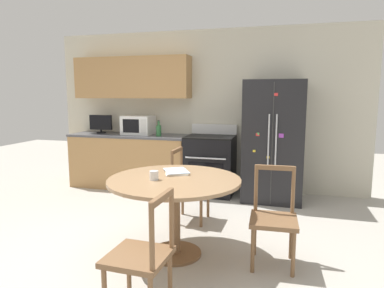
{
  "coord_description": "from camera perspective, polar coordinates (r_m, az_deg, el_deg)",
  "views": [
    {
      "loc": [
        1.31,
        -2.93,
        1.57
      ],
      "look_at": [
        0.19,
        1.15,
        0.95
      ],
      "focal_mm": 32.0,
      "sensor_mm": 36.0,
      "label": 1
    }
  ],
  "objects": [
    {
      "name": "microwave",
      "position": [
        5.8,
        -8.95,
        3.14
      ],
      "size": [
        0.49,
        0.39,
        0.31
      ],
      "color": "white",
      "rests_on": "kitchen_counter"
    },
    {
      "name": "counter_bottle",
      "position": [
        5.51,
        -5.57,
        2.31
      ],
      "size": [
        0.08,
        0.08,
        0.25
      ],
      "color": "#2D6B38",
      "rests_on": "kitchen_counter"
    },
    {
      "name": "refrigerator",
      "position": [
        5.19,
        13.38,
        0.51
      ],
      "size": [
        0.85,
        0.77,
        1.77
      ],
      "color": "black",
      "rests_on": "ground_plane"
    },
    {
      "name": "dining_chair_right",
      "position": [
        3.29,
        13.44,
        -12.03
      ],
      "size": [
        0.44,
        0.44,
        0.9
      ],
      "rotation": [
        0.0,
        0.0,
        3.18
      ],
      "color": "brown",
      "rests_on": "ground_plane"
    },
    {
      "name": "dining_table",
      "position": [
        3.33,
        -2.95,
        -8.05
      ],
      "size": [
        1.28,
        1.28,
        0.77
      ],
      "color": "#997551",
      "rests_on": "ground_plane"
    },
    {
      "name": "dining_chair_near",
      "position": [
        2.56,
        -8.36,
        -18.07
      ],
      "size": [
        0.44,
        0.44,
        0.9
      ],
      "rotation": [
        0.0,
        0.0,
        1.53
      ],
      "color": "brown",
      "rests_on": "ground_plane"
    },
    {
      "name": "mail_stack",
      "position": [
        3.52,
        -2.64,
        -4.6
      ],
      "size": [
        0.34,
        0.37,
        0.02
      ],
      "color": "white",
      "rests_on": "dining_table"
    },
    {
      "name": "oven_range",
      "position": [
        5.42,
        3.06,
        -3.4
      ],
      "size": [
        0.75,
        0.68,
        1.08
      ],
      "color": "black",
      "rests_on": "ground_plane"
    },
    {
      "name": "countertop_tv",
      "position": [
        6.12,
        -14.96,
        3.36
      ],
      "size": [
        0.41,
        0.16,
        0.31
      ],
      "color": "black",
      "rests_on": "kitchen_counter"
    },
    {
      "name": "candle_glass",
      "position": [
        3.24,
        -6.37,
        -5.32
      ],
      "size": [
        0.08,
        0.08,
        0.09
      ],
      "color": "silver",
      "rests_on": "dining_table"
    },
    {
      "name": "ground_plane",
      "position": [
        3.57,
        -8.26,
        -17.83
      ],
      "size": [
        14.0,
        14.0,
        0.0
      ],
      "primitive_type": "plane",
      "color": "#B2ADA3"
    },
    {
      "name": "back_wall",
      "position": [
        5.75,
        -0.98,
        7.01
      ],
      "size": [
        5.2,
        0.44,
        2.6
      ],
      "color": "beige",
      "rests_on": "ground_plane"
    },
    {
      "name": "dining_chair_far",
      "position": [
        4.27,
        -0.49,
        -7.07
      ],
      "size": [
        0.43,
        0.43,
        0.9
      ],
      "rotation": [
        0.0,
        0.0,
        4.69
      ],
      "color": "brown",
      "rests_on": "ground_plane"
    },
    {
      "name": "kitchen_counter",
      "position": [
        5.9,
        -10.2,
        -2.74
      ],
      "size": [
        2.02,
        0.64,
        0.9
      ],
      "color": "#AD7F4C",
      "rests_on": "ground_plane"
    }
  ]
}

